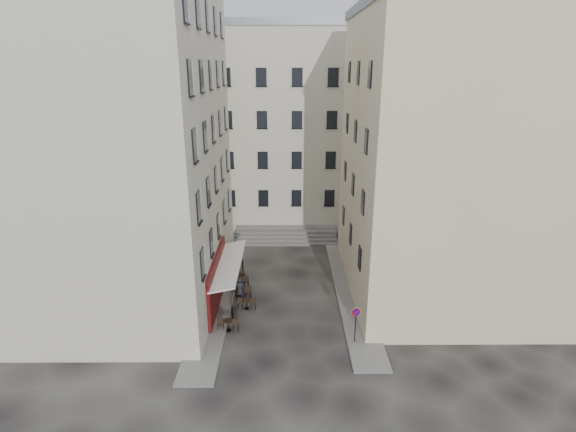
{
  "coord_description": "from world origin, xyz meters",
  "views": [
    {
      "loc": [
        0.05,
        -25.11,
        15.0
      ],
      "look_at": [
        0.19,
        4.0,
        5.15
      ],
      "focal_mm": 28.0,
      "sensor_mm": 36.0,
      "label": 1
    }
  ],
  "objects_px": {
    "bistro_table_a": "(228,324)",
    "pedestrian": "(240,290)",
    "no_parking_sign": "(356,319)",
    "bistro_table_b": "(247,303)"
  },
  "relations": [
    {
      "from": "pedestrian",
      "to": "bistro_table_a",
      "type": "bearing_deg",
      "value": 74.26
    },
    {
      "from": "no_parking_sign",
      "to": "bistro_table_a",
      "type": "relative_size",
      "value": 1.75
    },
    {
      "from": "bistro_table_a",
      "to": "bistro_table_b",
      "type": "distance_m",
      "value": 2.67
    },
    {
      "from": "no_parking_sign",
      "to": "pedestrian",
      "type": "xyz_separation_m",
      "value": [
        -6.93,
        4.62,
        -0.68
      ]
    },
    {
      "from": "bistro_table_a",
      "to": "pedestrian",
      "type": "xyz_separation_m",
      "value": [
        0.37,
        3.32,
        0.46
      ]
    },
    {
      "from": "no_parking_sign",
      "to": "bistro_table_b",
      "type": "relative_size",
      "value": 1.89
    },
    {
      "from": "no_parking_sign",
      "to": "pedestrian",
      "type": "distance_m",
      "value": 8.35
    },
    {
      "from": "no_parking_sign",
      "to": "bistro_table_a",
      "type": "height_order",
      "value": "no_parking_sign"
    },
    {
      "from": "bistro_table_a",
      "to": "bistro_table_b",
      "type": "relative_size",
      "value": 1.08
    },
    {
      "from": "no_parking_sign",
      "to": "pedestrian",
      "type": "bearing_deg",
      "value": 136.01
    }
  ]
}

